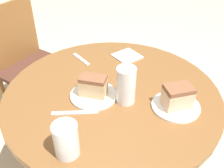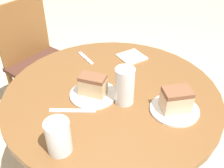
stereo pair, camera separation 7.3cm
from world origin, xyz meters
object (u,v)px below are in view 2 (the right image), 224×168
at_px(plate_far, 174,110).
at_px(glass_lemonade, 125,88).
at_px(cake_slice_far, 176,100).
at_px(plate_near, 93,94).
at_px(glass_water, 59,138).
at_px(chair, 41,63).
at_px(cake_slice_near, 93,85).

bearing_deg(plate_far, glass_lemonade, 120.87).
bearing_deg(glass_lemonade, cake_slice_far, -59.13).
height_order(plate_near, cake_slice_far, cake_slice_far).
bearing_deg(glass_water, plate_near, 29.51).
bearing_deg(plate_far, cake_slice_far, 63.43).
xyz_separation_m(plate_far, cake_slice_far, (0.00, 0.00, 0.05)).
height_order(plate_far, glass_lemonade, glass_lemonade).
relative_size(chair, cake_slice_near, 6.82).
bearing_deg(glass_lemonade, glass_water, -174.42).
height_order(plate_near, glass_water, glass_water).
xyz_separation_m(chair, glass_lemonade, (-0.08, -0.89, 0.31)).
distance_m(glass_lemonade, glass_water, 0.34).
xyz_separation_m(plate_near, glass_water, (-0.27, -0.15, 0.05)).
bearing_deg(plate_near, glass_water, -150.49).
bearing_deg(plate_near, chair, 78.86).
relative_size(cake_slice_far, glass_water, 1.09).
height_order(chair, plate_far, chair).
distance_m(cake_slice_near, cake_slice_far, 0.34).
xyz_separation_m(cake_slice_near, cake_slice_far, (0.17, -0.29, 0.00)).
bearing_deg(glass_water, glass_lemonade, 5.58).
relative_size(chair, cake_slice_far, 6.53).
xyz_separation_m(plate_near, cake_slice_far, (0.17, -0.29, 0.05)).
height_order(cake_slice_near, cake_slice_far, cake_slice_far).
bearing_deg(cake_slice_far, glass_lemonade, 120.87).
height_order(chair, cake_slice_far, chair).
distance_m(plate_near, glass_lemonade, 0.15).
distance_m(plate_near, glass_water, 0.31).
height_order(glass_lemonade, glass_water, glass_lemonade).
xyz_separation_m(glass_lemonade, glass_water, (-0.33, -0.03, -0.01)).
xyz_separation_m(cake_slice_near, glass_lemonade, (0.07, -0.12, 0.02)).
distance_m(chair, plate_near, 0.82).
relative_size(plate_near, glass_lemonade, 1.26).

